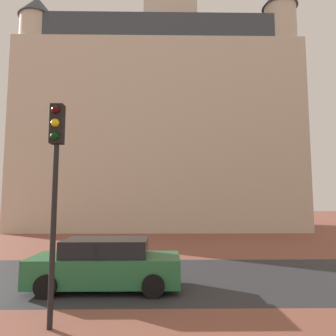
{
  "coord_description": "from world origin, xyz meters",
  "views": [
    {
      "loc": [
        -0.32,
        -1.8,
        2.71
      ],
      "look_at": [
        -0.13,
        10.02,
        3.93
      ],
      "focal_mm": 32.71,
      "sensor_mm": 36.0,
      "label": 1
    }
  ],
  "objects": [
    {
      "name": "landmark_building",
      "position": [
        -0.53,
        28.42,
        10.85
      ],
      "size": [
        25.37,
        11.39,
        38.03
      ],
      "color": "beige",
      "rests_on": "ground_plane"
    },
    {
      "name": "traffic_light_pole",
      "position": [
        -2.71,
        4.95,
        3.38
      ],
      "size": [
        0.28,
        0.34,
        4.85
      ],
      "color": "black",
      "rests_on": "ground_plane"
    },
    {
      "name": "street_asphalt_strip",
      "position": [
        0.0,
        9.24,
        0.0
      ],
      "size": [
        120.0,
        6.22,
        0.0
      ],
      "primitive_type": "cube",
      "color": "#2D2D33",
      "rests_on": "ground_plane"
    },
    {
      "name": "car_green",
      "position": [
        -2.08,
        7.87,
        0.72
      ],
      "size": [
        4.5,
        1.99,
        1.5
      ],
      "color": "#287042",
      "rests_on": "ground_plane"
    },
    {
      "name": "ground_plane",
      "position": [
        0.0,
        10.0,
        0.0
      ],
      "size": [
        120.0,
        120.0,
        0.0
      ],
      "primitive_type": "plane",
      "color": "brown"
    }
  ]
}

